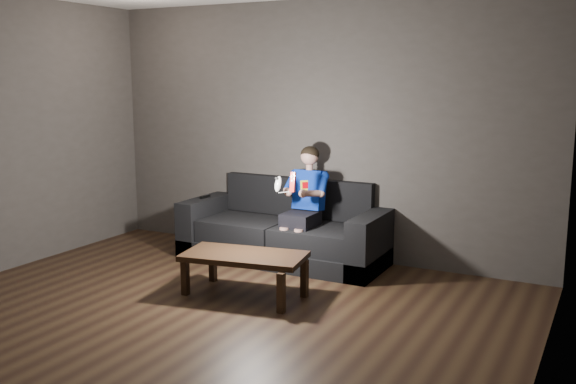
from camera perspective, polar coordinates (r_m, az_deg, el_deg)
The scene contains 9 objects.
floor at distance 5.02m, azimuth -9.97°, elevation -12.28°, with size 5.00×5.00×0.00m, color black.
back_wall at distance 6.81m, azimuth 2.59°, elevation 5.50°, with size 5.00×0.04×2.70m, color #3D3936.
right_wall at distance 3.72m, azimuth 21.59°, elevation 0.88°, with size 0.04×5.00×2.70m, color #3D3936.
sofa at distance 6.79m, azimuth -0.18°, elevation -3.74°, with size 2.16×0.93×0.83m.
child at distance 6.53m, azimuth 1.49°, elevation -0.32°, with size 0.46×0.56×1.12m.
wii_remote_red at distance 6.08m, azimuth 0.44°, elevation 0.89°, with size 0.05×0.07×0.19m.
nunchuk_white at distance 6.16m, azimuth -0.89°, elevation 0.71°, with size 0.08×0.11×0.17m.
wii_remote_black at distance 7.14m, azimuth -7.40°, elevation -0.40°, with size 0.04×0.15×0.03m.
coffee_table at distance 5.65m, azimuth -3.91°, elevation -5.98°, with size 1.13×0.70×0.39m.
Camera 1 is at (2.86, -3.66, 1.90)m, focal length 40.00 mm.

